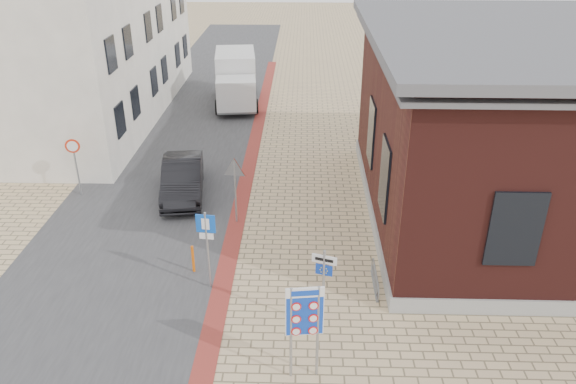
% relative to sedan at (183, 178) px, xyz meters
% --- Properties ---
extents(ground, '(120.00, 120.00, 0.00)m').
position_rel_sedan_xyz_m(ground, '(4.38, -8.16, -0.72)').
color(ground, tan).
rests_on(ground, ground).
extents(road_strip, '(7.00, 60.00, 0.02)m').
position_rel_sedan_xyz_m(road_strip, '(-1.12, 6.84, -0.71)').
color(road_strip, '#38383A').
rests_on(road_strip, ground).
extents(curb_strip, '(0.60, 40.00, 0.02)m').
position_rel_sedan_xyz_m(curb_strip, '(2.38, 1.84, -0.71)').
color(curb_strip, maroon).
rests_on(curb_strip, ground).
extents(brick_building, '(13.00, 13.00, 6.80)m').
position_rel_sedan_xyz_m(brick_building, '(13.37, -1.16, 2.77)').
color(brick_building, gray).
rests_on(brick_building, ground).
extents(townhouse_near, '(7.40, 6.40, 8.30)m').
position_rel_sedan_xyz_m(townhouse_near, '(-6.62, 3.84, 3.45)').
color(townhouse_near, beige).
rests_on(townhouse_near, ground).
extents(townhouse_mid, '(7.40, 6.40, 9.10)m').
position_rel_sedan_xyz_m(townhouse_mid, '(-6.62, 9.84, 3.85)').
color(townhouse_mid, beige).
rests_on(townhouse_mid, ground).
extents(townhouse_far, '(7.40, 6.40, 8.30)m').
position_rel_sedan_xyz_m(townhouse_far, '(-6.62, 15.84, 3.45)').
color(townhouse_far, beige).
rests_on(townhouse_far, ground).
extents(bike_rack, '(0.08, 1.80, 0.60)m').
position_rel_sedan_xyz_m(bike_rack, '(7.03, -5.96, -0.46)').
color(bike_rack, slate).
rests_on(bike_rack, ground).
extents(sedan, '(2.15, 4.55, 1.44)m').
position_rel_sedan_xyz_m(sedan, '(0.00, 0.00, 0.00)').
color(sedan, black).
rests_on(sedan, ground).
extents(box_truck, '(2.85, 5.75, 2.90)m').
position_rel_sedan_xyz_m(box_truck, '(0.83, 11.78, 0.78)').
color(box_truck, slate).
rests_on(box_truck, ground).
extents(border_sign, '(0.90, 0.16, 2.64)m').
position_rel_sedan_xyz_m(border_sign, '(4.88, -9.66, 1.17)').
color(border_sign, gray).
rests_on(border_sign, ground).
extents(essen_sign, '(0.65, 0.25, 2.48)m').
position_rel_sedan_xyz_m(essen_sign, '(5.38, -7.86, 0.92)').
color(essen_sign, gray).
rests_on(essen_sign, ground).
extents(parking_sign, '(0.57, 0.11, 2.60)m').
position_rel_sedan_xyz_m(parking_sign, '(2.02, -6.16, 1.06)').
color(parking_sign, gray).
rests_on(parking_sign, ground).
extents(yield_sign, '(0.89, 0.15, 2.50)m').
position_rel_sedan_xyz_m(yield_sign, '(2.38, -2.16, 1.19)').
color(yield_sign, gray).
rests_on(yield_sign, ground).
extents(speed_sign, '(0.56, 0.13, 2.40)m').
position_rel_sedan_xyz_m(speed_sign, '(-4.12, -0.16, 0.89)').
color(speed_sign, gray).
rests_on(speed_sign, ground).
extents(bollard, '(0.10, 0.10, 0.95)m').
position_rel_sedan_xyz_m(bollard, '(1.38, -5.36, -0.24)').
color(bollard, '#DC5A0B').
rests_on(bollard, ground).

